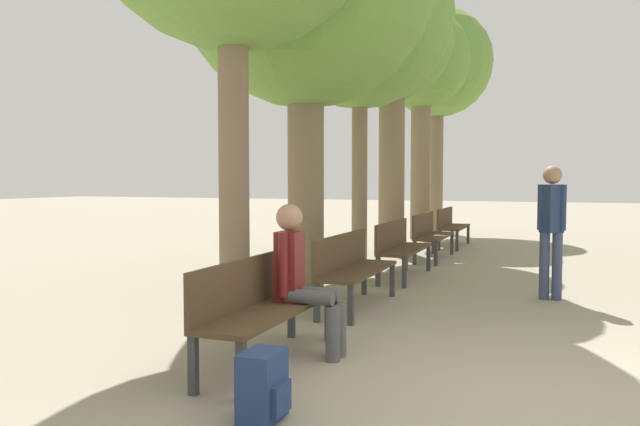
{
  "coord_description": "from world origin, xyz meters",
  "views": [
    {
      "loc": [
        0.17,
        -4.4,
        1.54
      ],
      "look_at": [
        -2.77,
        3.23,
        1.09
      ],
      "focal_mm": 35.0,
      "sensor_mm": 36.0,
      "label": 1
    }
  ],
  "objects_px": {
    "backpack": "(263,386)",
    "bench_row_0": "(260,301)",
    "tree_row_2": "(360,15)",
    "bench_row_1": "(351,264)",
    "tree_row_3": "(392,47)",
    "bench_row_3": "(430,232)",
    "tree_row_4": "(421,66)",
    "person_seated": "(302,275)",
    "tree_row_5": "(438,64)",
    "pedestrian_mid": "(551,223)",
    "bench_row_2": "(400,244)",
    "bench_row_4": "(450,224)"
  },
  "relations": [
    {
      "from": "bench_row_3",
      "to": "tree_row_2",
      "type": "height_order",
      "value": "tree_row_2"
    },
    {
      "from": "bench_row_1",
      "to": "tree_row_4",
      "type": "distance_m",
      "value": 9.73
    },
    {
      "from": "tree_row_4",
      "to": "person_seated",
      "type": "height_order",
      "value": "tree_row_4"
    },
    {
      "from": "tree_row_5",
      "to": "bench_row_3",
      "type": "bearing_deg",
      "value": -80.6
    },
    {
      "from": "bench_row_4",
      "to": "person_seated",
      "type": "height_order",
      "value": "person_seated"
    },
    {
      "from": "bench_row_3",
      "to": "backpack",
      "type": "distance_m",
      "value": 8.38
    },
    {
      "from": "bench_row_2",
      "to": "backpack",
      "type": "height_order",
      "value": "bench_row_2"
    },
    {
      "from": "bench_row_2",
      "to": "tree_row_5",
      "type": "xyz_separation_m",
      "value": [
        -1.04,
        8.69,
        4.32
      ]
    },
    {
      "from": "bench_row_0",
      "to": "backpack",
      "type": "relative_size",
      "value": 4.12
    },
    {
      "from": "person_seated",
      "to": "tree_row_2",
      "type": "bearing_deg",
      "value": 102.58
    },
    {
      "from": "bench_row_3",
      "to": "person_seated",
      "type": "bearing_deg",
      "value": -88.05
    },
    {
      "from": "bench_row_1",
      "to": "tree_row_3",
      "type": "bearing_deg",
      "value": 99.98
    },
    {
      "from": "bench_row_1",
      "to": "tree_row_5",
      "type": "relative_size",
      "value": 0.28
    },
    {
      "from": "tree_row_3",
      "to": "person_seated",
      "type": "xyz_separation_m",
      "value": [
        1.27,
        -7.98,
        -3.62
      ]
    },
    {
      "from": "bench_row_0",
      "to": "backpack",
      "type": "bearing_deg",
      "value": -62.76
    },
    {
      "from": "person_seated",
      "to": "backpack",
      "type": "height_order",
      "value": "person_seated"
    },
    {
      "from": "tree_row_3",
      "to": "bench_row_1",
      "type": "bearing_deg",
      "value": -80.02
    },
    {
      "from": "bench_row_3",
      "to": "tree_row_3",
      "type": "bearing_deg",
      "value": 133.97
    },
    {
      "from": "tree_row_3",
      "to": "person_seated",
      "type": "bearing_deg",
      "value": -80.93
    },
    {
      "from": "bench_row_1",
      "to": "tree_row_3",
      "type": "distance_m",
      "value": 7.1
    },
    {
      "from": "backpack",
      "to": "tree_row_5",
      "type": "bearing_deg",
      "value": 96.28
    },
    {
      "from": "tree_row_2",
      "to": "backpack",
      "type": "distance_m",
      "value": 8.46
    },
    {
      "from": "bench_row_3",
      "to": "tree_row_4",
      "type": "bearing_deg",
      "value": 104.52
    },
    {
      "from": "tree_row_4",
      "to": "tree_row_5",
      "type": "xyz_separation_m",
      "value": [
        0.0,
        2.26,
        0.41
      ]
    },
    {
      "from": "tree_row_2",
      "to": "person_seated",
      "type": "height_order",
      "value": "tree_row_2"
    },
    {
      "from": "bench_row_3",
      "to": "tree_row_4",
      "type": "height_order",
      "value": "tree_row_4"
    },
    {
      "from": "bench_row_3",
      "to": "backpack",
      "type": "bearing_deg",
      "value": -86.09
    },
    {
      "from": "bench_row_0",
      "to": "bench_row_2",
      "type": "xyz_separation_m",
      "value": [
        0.0,
        4.83,
        0.0
      ]
    },
    {
      "from": "bench_row_2",
      "to": "pedestrian_mid",
      "type": "distance_m",
      "value": 2.49
    },
    {
      "from": "tree_row_5",
      "to": "bench_row_2",
      "type": "bearing_deg",
      "value": -83.18
    },
    {
      "from": "bench_row_4",
      "to": "pedestrian_mid",
      "type": "bearing_deg",
      "value": -69.25
    },
    {
      "from": "bench_row_3",
      "to": "backpack",
      "type": "height_order",
      "value": "bench_row_3"
    },
    {
      "from": "tree_row_5",
      "to": "tree_row_2",
      "type": "bearing_deg",
      "value": -90.0
    },
    {
      "from": "bench_row_0",
      "to": "tree_row_3",
      "type": "relative_size",
      "value": 0.32
    },
    {
      "from": "tree_row_3",
      "to": "backpack",
      "type": "relative_size",
      "value": 13.03
    },
    {
      "from": "bench_row_2",
      "to": "tree_row_2",
      "type": "distance_m",
      "value": 4.22
    },
    {
      "from": "tree_row_2",
      "to": "tree_row_5",
      "type": "bearing_deg",
      "value": 90.0
    },
    {
      "from": "bench_row_3",
      "to": "pedestrian_mid",
      "type": "xyz_separation_m",
      "value": [
        2.22,
        -3.45,
        0.46
      ]
    },
    {
      "from": "backpack",
      "to": "bench_row_0",
      "type": "bearing_deg",
      "value": 117.24
    },
    {
      "from": "bench_row_3",
      "to": "tree_row_5",
      "type": "height_order",
      "value": "tree_row_5"
    },
    {
      "from": "backpack",
      "to": "bench_row_2",
      "type": "bearing_deg",
      "value": 95.49
    },
    {
      "from": "bench_row_3",
      "to": "backpack",
      "type": "relative_size",
      "value": 4.12
    },
    {
      "from": "tree_row_4",
      "to": "backpack",
      "type": "xyz_separation_m",
      "value": [
        1.61,
        -12.37,
        -4.21
      ]
    },
    {
      "from": "tree_row_3",
      "to": "bench_row_3",
      "type": "bearing_deg",
      "value": -46.03
    },
    {
      "from": "bench_row_3",
      "to": "tree_row_4",
      "type": "xyz_separation_m",
      "value": [
        -1.04,
        4.02,
        3.9
      ]
    },
    {
      "from": "bench_row_3",
      "to": "tree_row_5",
      "type": "relative_size",
      "value": 0.28
    },
    {
      "from": "bench_row_1",
      "to": "person_seated",
      "type": "bearing_deg",
      "value": -83.54
    },
    {
      "from": "bench_row_3",
      "to": "pedestrian_mid",
      "type": "height_order",
      "value": "pedestrian_mid"
    },
    {
      "from": "bench_row_0",
      "to": "tree_row_5",
      "type": "relative_size",
      "value": 0.28
    },
    {
      "from": "tree_row_3",
      "to": "tree_row_4",
      "type": "distance_m",
      "value": 2.94
    }
  ]
}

